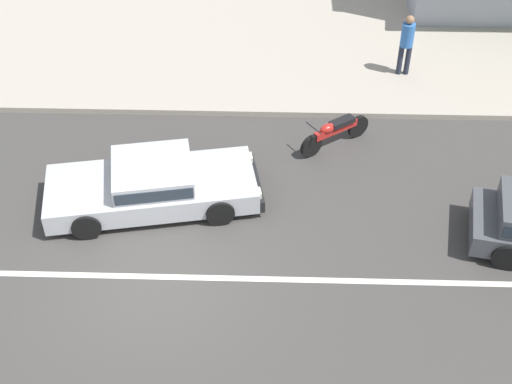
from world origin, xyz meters
TOP-DOWN VIEW (x-y plane):
  - ground_plane at (0.00, 0.00)m, footprint 160.00×160.00m
  - lane_centre_stripe at (0.00, 0.00)m, footprint 50.40×0.14m
  - kerb_strip at (0.00, 10.46)m, footprint 68.00×10.00m
  - sedan_silver_4 at (-0.32, 2.14)m, footprint 4.73×2.52m
  - motorcycle_1 at (3.64, 4.30)m, footprint 1.66×1.23m
  - pedestrian_mid_kerb at (5.62, 7.39)m, footprint 0.34×0.34m

SIDE VIEW (x-z plane):
  - ground_plane at x=0.00m, z-range 0.00..0.00m
  - lane_centre_stripe at x=0.00m, z-range 0.00..0.01m
  - kerb_strip at x=0.00m, z-range 0.00..0.15m
  - motorcycle_1 at x=3.64m, z-range 0.03..0.82m
  - sedan_silver_4 at x=-0.32m, z-range 0.00..1.07m
  - pedestrian_mid_kerb at x=5.62m, z-range 0.29..1.97m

